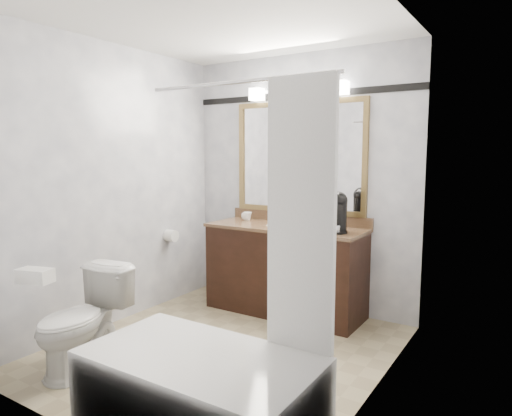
% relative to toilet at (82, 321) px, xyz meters
% --- Properties ---
extents(room, '(2.42, 2.62, 2.52)m').
position_rel_toilet_xyz_m(room, '(0.65, 0.79, 0.89)').
color(room, tan).
rests_on(room, ground).
extents(vanity, '(1.53, 0.58, 0.97)m').
position_rel_toilet_xyz_m(vanity, '(0.65, 1.81, 0.08)').
color(vanity, black).
rests_on(vanity, ground).
extents(mirror, '(1.40, 0.04, 1.10)m').
position_rel_toilet_xyz_m(mirror, '(0.65, 2.07, 1.14)').
color(mirror, olive).
rests_on(mirror, room).
extents(vanity_light_bar, '(1.02, 0.14, 0.12)m').
position_rel_toilet_xyz_m(vanity_light_bar, '(0.65, 2.02, 1.77)').
color(vanity_light_bar, silver).
rests_on(vanity_light_bar, room).
extents(accent_stripe, '(2.40, 0.01, 0.06)m').
position_rel_toilet_xyz_m(accent_stripe, '(0.65, 2.08, 1.74)').
color(accent_stripe, black).
rests_on(accent_stripe, room).
extents(bathtub, '(1.30, 0.75, 1.96)m').
position_rel_toilet_xyz_m(bathtub, '(1.20, -0.11, -0.08)').
color(bathtub, white).
rests_on(bathtub, ground).
extents(tp_roll, '(0.11, 0.12, 0.12)m').
position_rel_toilet_xyz_m(tp_roll, '(-0.49, 1.45, 0.34)').
color(tp_roll, white).
rests_on(tp_roll, room).
extents(toilet, '(0.49, 0.75, 0.72)m').
position_rel_toilet_xyz_m(toilet, '(0.00, 0.00, 0.00)').
color(toilet, white).
rests_on(toilet, ground).
extents(tissue_box, '(0.24, 0.18, 0.09)m').
position_rel_toilet_xyz_m(tissue_box, '(0.00, -0.33, 0.40)').
color(tissue_box, white).
rests_on(tissue_box, toilet).
extents(coffee_maker, '(0.19, 0.23, 0.36)m').
position_rel_toilet_xyz_m(coffee_maker, '(1.20, 1.77, 0.67)').
color(coffee_maker, black).
rests_on(coffee_maker, vanity).
extents(cup_left, '(0.12, 0.12, 0.07)m').
position_rel_toilet_xyz_m(cup_left, '(0.12, 1.93, 0.53)').
color(cup_left, white).
rests_on(cup_left, vanity).
extents(cup_right, '(0.09, 0.09, 0.08)m').
position_rel_toilet_xyz_m(cup_right, '(0.13, 1.93, 0.53)').
color(cup_right, white).
rests_on(cup_right, vanity).
extents(soap_bottle_a, '(0.05, 0.05, 0.11)m').
position_rel_toilet_xyz_m(soap_bottle_a, '(0.58, 2.01, 0.54)').
color(soap_bottle_a, white).
rests_on(soap_bottle_a, vanity).
extents(soap_bottle_b, '(0.07, 0.07, 0.07)m').
position_rel_toilet_xyz_m(soap_bottle_b, '(0.85, 1.95, 0.53)').
color(soap_bottle_b, white).
rests_on(soap_bottle_b, vanity).
extents(soap_bar, '(0.08, 0.05, 0.02)m').
position_rel_toilet_xyz_m(soap_bar, '(0.73, 1.92, 0.50)').
color(soap_bar, beige).
rests_on(soap_bar, vanity).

